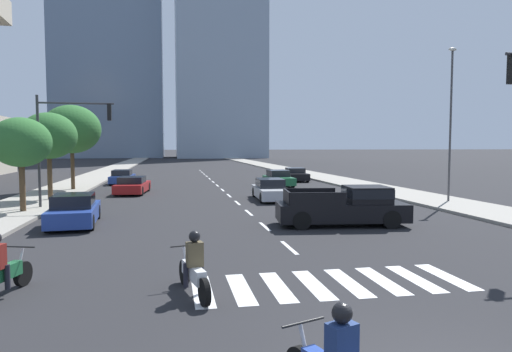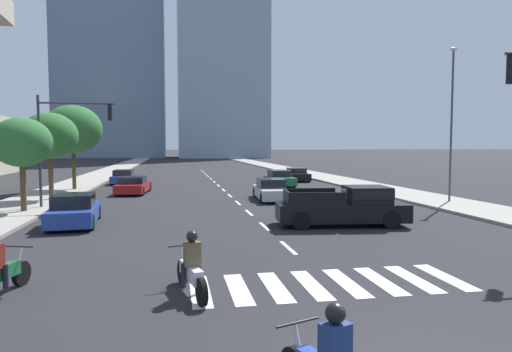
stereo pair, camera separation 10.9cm
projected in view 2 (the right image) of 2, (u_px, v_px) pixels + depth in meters
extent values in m
cube|color=gray|center=(362.00, 185.00, 38.08)|extent=(4.00, 260.00, 0.15)
cube|color=gray|center=(64.00, 190.00, 33.82)|extent=(4.00, 260.00, 0.15)
cube|color=silver|center=(200.00, 291.00, 10.51)|extent=(0.45, 2.38, 0.01)
cube|color=silver|center=(238.00, 289.00, 10.67)|extent=(0.45, 2.38, 0.01)
cube|color=silver|center=(275.00, 287.00, 10.83)|extent=(0.45, 2.38, 0.01)
cube|color=silver|center=(311.00, 284.00, 10.99)|extent=(0.45, 2.38, 0.01)
cube|color=silver|center=(346.00, 282.00, 11.15)|extent=(0.45, 2.38, 0.01)
cube|color=silver|center=(380.00, 281.00, 11.32)|extent=(0.45, 2.38, 0.01)
cube|color=silver|center=(413.00, 279.00, 11.48)|extent=(0.45, 2.38, 0.01)
cube|color=silver|center=(445.00, 277.00, 11.64)|extent=(0.45, 2.38, 0.01)
cube|color=silver|center=(288.00, 247.00, 15.00)|extent=(0.14, 2.00, 0.01)
cube|color=silver|center=(265.00, 226.00, 18.93)|extent=(0.14, 2.00, 0.01)
cube|color=silver|center=(249.00, 213.00, 22.85)|extent=(0.14, 2.00, 0.01)
cube|color=silver|center=(238.00, 203.00, 26.78)|extent=(0.14, 2.00, 0.01)
cube|color=silver|center=(230.00, 196.00, 30.71)|extent=(0.14, 2.00, 0.01)
cube|color=silver|center=(223.00, 190.00, 34.63)|extent=(0.14, 2.00, 0.01)
cube|color=silver|center=(218.00, 185.00, 38.56)|extent=(0.14, 2.00, 0.01)
cube|color=silver|center=(214.00, 182.00, 42.49)|extent=(0.14, 2.00, 0.01)
cube|color=silver|center=(211.00, 179.00, 46.41)|extent=(0.14, 2.00, 0.01)
cube|color=silver|center=(208.00, 176.00, 50.34)|extent=(0.14, 2.00, 0.01)
cube|color=silver|center=(206.00, 174.00, 54.27)|extent=(0.14, 2.00, 0.01)
cube|color=silver|center=(203.00, 172.00, 58.19)|extent=(0.14, 2.00, 0.01)
cube|color=silver|center=(202.00, 170.00, 62.12)|extent=(0.14, 2.00, 0.01)
cylinder|color=black|center=(21.00, 273.00, 10.91)|extent=(0.29, 0.61, 0.60)
cylinder|color=#B2B2B7|center=(18.00, 262.00, 10.79)|extent=(0.15, 0.32, 0.67)
cylinder|color=black|center=(19.00, 247.00, 10.81)|extent=(0.68, 0.24, 0.04)
cylinder|color=black|center=(6.00, 277.00, 10.06)|extent=(0.15, 0.15, 0.55)
cylinder|color=black|center=(182.00, 272.00, 11.01)|extent=(0.25, 0.61, 0.60)
cylinder|color=black|center=(202.00, 292.00, 9.51)|extent=(0.25, 0.61, 0.60)
cube|color=silver|center=(191.00, 272.00, 10.24)|extent=(0.51, 1.33, 0.32)
cylinder|color=#B2B2B7|center=(183.00, 261.00, 10.89)|extent=(0.13, 0.32, 0.67)
cylinder|color=black|center=(183.00, 246.00, 10.91)|extent=(0.69, 0.19, 0.04)
cube|color=brown|center=(192.00, 254.00, 10.12)|extent=(0.41, 0.32, 0.55)
sphere|color=black|center=(192.00, 236.00, 10.09)|extent=(0.26, 0.26, 0.26)
cylinder|color=black|center=(183.00, 275.00, 10.17)|extent=(0.14, 0.14, 0.55)
cylinder|color=black|center=(199.00, 273.00, 10.32)|extent=(0.14, 0.14, 0.55)
cylinder|color=#B2B2B7|center=(300.00, 350.00, 6.15)|extent=(0.16, 0.32, 0.67)
cylinder|color=black|center=(298.00, 322.00, 6.16)|extent=(0.67, 0.27, 0.04)
cube|color=navy|center=(335.00, 345.00, 5.49)|extent=(0.42, 0.35, 0.55)
sphere|color=black|center=(336.00, 313.00, 5.46)|extent=(0.26, 0.26, 0.26)
cube|color=black|center=(341.00, 212.00, 19.12)|extent=(5.65, 2.61, 0.75)
cube|color=black|center=(367.00, 195.00, 19.14)|extent=(1.95, 2.00, 0.70)
cube|color=black|center=(367.00, 193.00, 19.13)|extent=(1.97, 2.04, 0.39)
cube|color=black|center=(310.00, 194.00, 19.95)|extent=(2.28, 0.36, 0.55)
cube|color=black|center=(318.00, 199.00, 18.07)|extent=(2.28, 0.36, 0.55)
cube|color=black|center=(287.00, 197.00, 18.94)|extent=(0.31, 1.88, 0.55)
cylinder|color=black|center=(377.00, 213.00, 20.12)|extent=(0.79, 0.35, 0.76)
cylinder|color=black|center=(391.00, 220.00, 18.37)|extent=(0.79, 0.35, 0.76)
cylinder|color=black|center=(295.00, 214.00, 19.90)|extent=(0.79, 0.35, 0.76)
cylinder|color=black|center=(301.00, 220.00, 18.15)|extent=(0.79, 0.35, 0.76)
cube|color=navy|center=(124.00, 179.00, 40.39)|extent=(1.93, 4.65, 0.59)
cube|color=black|center=(123.00, 173.00, 40.12)|extent=(1.63, 2.12, 0.50)
cylinder|color=black|center=(118.00, 179.00, 41.82)|extent=(0.24, 0.65, 0.64)
cylinder|color=black|center=(135.00, 179.00, 42.05)|extent=(0.24, 0.65, 0.64)
cylinder|color=black|center=(112.00, 182.00, 38.74)|extent=(0.24, 0.65, 0.64)
cylinder|color=black|center=(131.00, 181.00, 38.97)|extent=(0.24, 0.65, 0.64)
cube|color=#1E6038|center=(280.00, 180.00, 38.19)|extent=(1.93, 4.51, 0.62)
cube|color=black|center=(279.00, 173.00, 38.36)|extent=(1.64, 2.05, 0.55)
cylinder|color=black|center=(294.00, 183.00, 36.89)|extent=(0.24, 0.65, 0.64)
cylinder|color=black|center=(275.00, 184.00, 36.55)|extent=(0.24, 0.65, 0.64)
cylinder|color=black|center=(284.00, 181.00, 39.85)|extent=(0.24, 0.65, 0.64)
cylinder|color=black|center=(266.00, 181.00, 39.51)|extent=(0.24, 0.65, 0.64)
cube|color=maroon|center=(134.00, 187.00, 32.10)|extent=(2.33, 4.82, 0.59)
cube|color=black|center=(133.00, 180.00, 31.84)|extent=(1.86, 2.25, 0.47)
cylinder|color=black|center=(126.00, 187.00, 33.62)|extent=(0.28, 0.66, 0.64)
cylinder|color=black|center=(149.00, 187.00, 33.76)|extent=(0.28, 0.66, 0.64)
cylinder|color=black|center=(116.00, 191.00, 30.46)|extent=(0.28, 0.66, 0.64)
cylinder|color=black|center=(142.00, 191.00, 30.61)|extent=(0.28, 0.66, 0.64)
cube|color=navy|center=(75.00, 214.00, 19.32)|extent=(2.10, 4.49, 0.65)
cube|color=black|center=(74.00, 200.00, 19.07)|extent=(1.72, 2.08, 0.54)
cylinder|color=black|center=(61.00, 213.00, 20.57)|extent=(0.26, 0.65, 0.64)
cylinder|color=black|center=(98.00, 212.00, 20.97)|extent=(0.26, 0.65, 0.64)
cylinder|color=black|center=(48.00, 224.00, 17.69)|extent=(0.26, 0.65, 0.64)
cylinder|color=black|center=(91.00, 222.00, 18.09)|extent=(0.26, 0.65, 0.64)
cube|color=black|center=(297.00, 176.00, 43.44)|extent=(2.12, 4.49, 0.63)
cube|color=black|center=(296.00, 170.00, 43.62)|extent=(1.74, 2.07, 0.47)
cylinder|color=black|center=(309.00, 179.00, 42.07)|extent=(0.26, 0.65, 0.64)
cylinder|color=black|center=(291.00, 179.00, 41.88)|extent=(0.26, 0.65, 0.64)
cylinder|color=black|center=(302.00, 177.00, 45.02)|extent=(0.26, 0.65, 0.64)
cylinder|color=black|center=(286.00, 177.00, 44.83)|extent=(0.26, 0.65, 0.64)
cube|color=#B7BABF|center=(271.00, 192.00, 28.31)|extent=(1.99, 4.85, 0.62)
cube|color=black|center=(271.00, 183.00, 28.51)|extent=(1.66, 2.21, 0.54)
cylinder|color=black|center=(289.00, 197.00, 26.83)|extent=(0.25, 0.65, 0.64)
cylinder|color=black|center=(263.00, 198.00, 26.61)|extent=(0.25, 0.65, 0.64)
cylinder|color=black|center=(279.00, 192.00, 30.04)|extent=(0.25, 0.65, 0.64)
cylinder|color=black|center=(255.00, 192.00, 29.82)|extent=(0.25, 0.65, 0.64)
cube|color=black|center=(512.00, 69.00, 13.71)|extent=(0.20, 0.28, 0.90)
sphere|color=orange|center=(512.00, 69.00, 13.71)|extent=(0.18, 0.18, 0.18)
sphere|color=green|center=(512.00, 79.00, 13.73)|extent=(0.18, 0.18, 0.18)
cylinder|color=#333335|center=(39.00, 151.00, 23.80)|extent=(0.14, 0.14, 5.91)
cylinder|color=#333335|center=(77.00, 103.00, 23.98)|extent=(3.88, 0.10, 0.10)
cube|color=black|center=(110.00, 112.00, 24.31)|extent=(0.20, 0.28, 0.90)
sphere|color=red|center=(110.00, 107.00, 24.29)|extent=(0.18, 0.18, 0.18)
sphere|color=orange|center=(110.00, 112.00, 24.31)|extent=(0.18, 0.18, 0.18)
sphere|color=green|center=(110.00, 118.00, 24.33)|extent=(0.18, 0.18, 0.18)
cube|color=#19662D|center=(39.00, 150.00, 23.80)|extent=(0.60, 0.04, 0.18)
cylinder|color=#3F3F42|center=(451.00, 127.00, 26.22)|extent=(0.12, 0.12, 8.71)
ellipsoid|color=beige|center=(454.00, 49.00, 25.92)|extent=(0.50, 0.24, 0.20)
cylinder|color=#4C3823|center=(23.00, 188.00, 22.38)|extent=(0.28, 0.28, 2.26)
ellipsoid|color=#2D662D|center=(22.00, 142.00, 22.23)|extent=(2.89, 2.89, 2.45)
cylinder|color=#4C3823|center=(51.00, 178.00, 27.43)|extent=(0.28, 0.28, 2.53)
ellipsoid|color=#2D662D|center=(50.00, 136.00, 27.26)|extent=(3.30, 3.30, 2.81)
cylinder|color=#4C3823|center=(74.00, 170.00, 33.77)|extent=(0.28, 0.28, 2.79)
ellipsoid|color=#2D662D|center=(73.00, 129.00, 33.57)|extent=(4.23, 4.23, 3.59)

